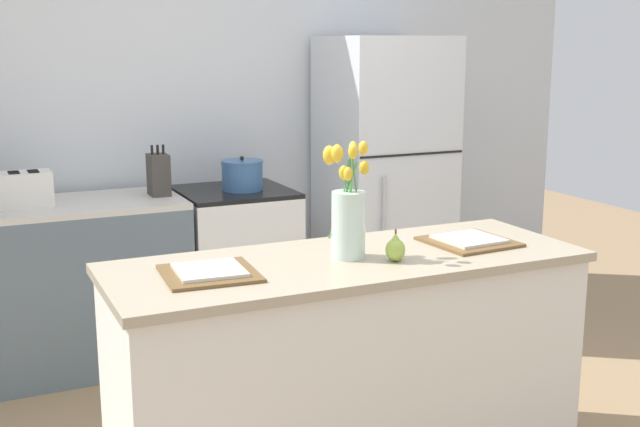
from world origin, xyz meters
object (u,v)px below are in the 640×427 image
toaster (25,189)px  knife_block (159,175)px  plate_setting_left (209,272)px  stove_range (236,266)px  refrigerator (384,182)px  flower_vase (348,215)px  pear_figurine (395,249)px  plate_setting_right (469,241)px  cooking_pot (242,175)px

toaster → knife_block: knife_block is taller
plate_setting_left → stove_range: bearing=68.3°
refrigerator → flower_vase: size_ratio=3.94×
knife_block → refrigerator: bearing=-0.2°
pear_figurine → knife_block: knife_block is taller
plate_setting_left → plate_setting_right: (1.08, 0.00, 0.00)m
pear_figurine → cooking_pot: size_ratio=0.51×
stove_range → flower_vase: 1.71m
flower_vase → plate_setting_left: 0.56m
cooking_pot → plate_setting_right: bearing=-75.8°
pear_figurine → plate_setting_left: pear_figurine is taller
stove_range → knife_block: size_ratio=3.28×
toaster → knife_block: (0.67, -0.00, 0.03)m
cooking_pot → pear_figurine: bearing=-90.1°
flower_vase → plate_setting_right: bearing=-0.9°
stove_range → pear_figurine: size_ratio=7.42×
flower_vase → knife_block: bearing=101.2°
toaster → stove_range: bearing=-0.4°
refrigerator → pear_figurine: (-0.92, -1.72, 0.08)m
plate_setting_left → toaster: (-0.46, 1.61, 0.06)m
toaster → cooking_pot: size_ratio=1.21×
pear_figurine → plate_setting_left: bearing=170.7°
plate_setting_left → cooking_pot: (0.68, 1.57, 0.06)m
plate_setting_left → pear_figurine: bearing=-9.3°
cooking_pot → knife_block: (-0.46, 0.04, 0.03)m
stove_range → knife_block: 0.69m
refrigerator → cooking_pot: size_ratio=7.42×
stove_range → toaster: size_ratio=3.17×
plate_setting_left → knife_block: size_ratio=1.25×
plate_setting_right → toaster: toaster is taller
refrigerator → cooking_pot: refrigerator is taller
cooking_pot → plate_setting_left: bearing=-113.2°
pear_figurine → plate_setting_right: size_ratio=0.35×
stove_range → knife_block: knife_block is taller
flower_vase → plate_setting_right: (0.54, -0.01, -0.15)m
stove_range → cooking_pot: size_ratio=3.82×
stove_range → plate_setting_left: (-0.64, -1.60, 0.47)m
plate_setting_right → cooking_pot: cooking_pot is taller
refrigerator → plate_setting_right: refrigerator is taller
stove_range → cooking_pot: (0.04, -0.03, 0.53)m
pear_figurine → flower_vase: bearing=138.5°
refrigerator → plate_setting_right: bearing=-107.7°
stove_range → plate_setting_left: plate_setting_left is taller
toaster → cooking_pot: cooking_pot is taller
plate_setting_right → knife_block: size_ratio=1.25×
plate_setting_right → knife_block: 1.83m
stove_range → pear_figurine: pear_figurine is taller
refrigerator → flower_vase: (-1.05, -1.60, 0.20)m
pear_figurine → cooking_pot: (0.00, 1.69, 0.02)m
flower_vase → plate_setting_right: 0.56m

